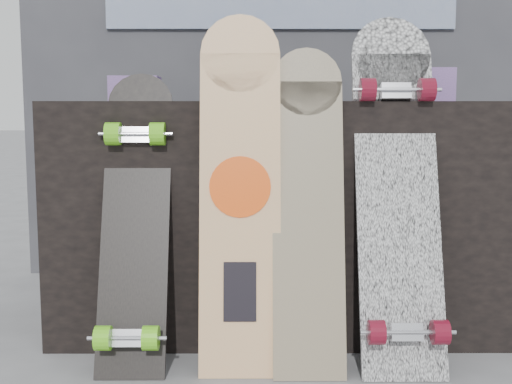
{
  "coord_description": "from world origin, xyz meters",
  "views": [
    {
      "loc": [
        -0.13,
        -1.77,
        0.76
      ],
      "look_at": [
        -0.12,
        0.2,
        0.52
      ],
      "focal_mm": 45.0,
      "sensor_mm": 36.0,
      "label": 1
    }
  ],
  "objects_px": {
    "vendor_table": "(289,215)",
    "longboard_cascadia": "(397,183)",
    "longboard_geisha": "(240,182)",
    "skateboard_dark": "(135,215)",
    "longboard_celtic": "(308,199)"
  },
  "relations": [
    {
      "from": "vendor_table",
      "to": "longboard_cascadia",
      "type": "xyz_separation_m",
      "value": [
        0.31,
        -0.35,
        0.15
      ]
    },
    {
      "from": "longboard_cascadia",
      "to": "skateboard_dark",
      "type": "distance_m",
      "value": 0.8
    },
    {
      "from": "longboard_geisha",
      "to": "skateboard_dark",
      "type": "relative_size",
      "value": 1.19
    },
    {
      "from": "longboard_geisha",
      "to": "longboard_cascadia",
      "type": "height_order",
      "value": "longboard_cascadia"
    },
    {
      "from": "vendor_table",
      "to": "skateboard_dark",
      "type": "xyz_separation_m",
      "value": [
        -0.48,
        -0.36,
        0.06
      ]
    },
    {
      "from": "vendor_table",
      "to": "longboard_geisha",
      "type": "height_order",
      "value": "longboard_geisha"
    },
    {
      "from": "longboard_geisha",
      "to": "longboard_celtic",
      "type": "distance_m",
      "value": 0.21
    },
    {
      "from": "vendor_table",
      "to": "longboard_geisha",
      "type": "relative_size",
      "value": 1.51
    },
    {
      "from": "longboard_cascadia",
      "to": "longboard_celtic",
      "type": "bearing_deg",
      "value": -171.98
    },
    {
      "from": "vendor_table",
      "to": "longboard_cascadia",
      "type": "bearing_deg",
      "value": -48.68
    },
    {
      "from": "vendor_table",
      "to": "skateboard_dark",
      "type": "height_order",
      "value": "skateboard_dark"
    },
    {
      "from": "vendor_table",
      "to": "longboard_cascadia",
      "type": "distance_m",
      "value": 0.49
    },
    {
      "from": "longboard_geisha",
      "to": "skateboard_dark",
      "type": "height_order",
      "value": "longboard_geisha"
    },
    {
      "from": "longboard_cascadia",
      "to": "skateboard_dark",
      "type": "relative_size",
      "value": 1.2
    },
    {
      "from": "skateboard_dark",
      "to": "longboard_cascadia",
      "type": "bearing_deg",
      "value": 0.41
    }
  ]
}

